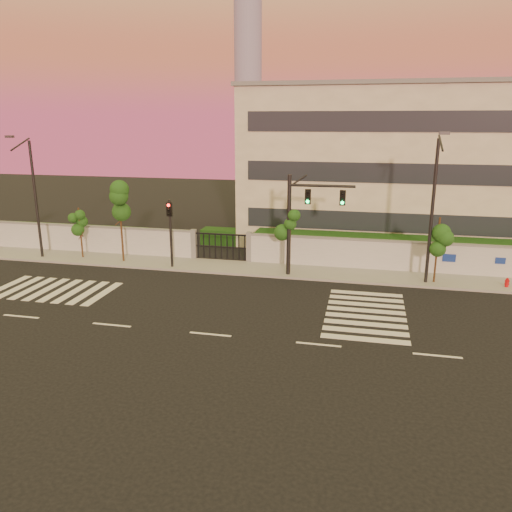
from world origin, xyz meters
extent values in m
plane|color=black|center=(0.00, 0.00, 0.00)|extent=(120.00, 120.00, 0.00)
cube|color=gray|center=(0.00, 10.50, 0.07)|extent=(60.00, 3.00, 0.15)
cube|color=#ACAEB3|center=(-17.50, 12.00, 1.00)|extent=(25.00, 0.30, 2.00)
cube|color=slate|center=(-17.50, 12.00, 2.06)|extent=(25.00, 0.36, 0.12)
cube|color=#ACAEB3|center=(14.50, 12.00, 1.00)|extent=(31.00, 0.30, 2.00)
cube|color=slate|center=(14.50, 12.00, 2.06)|extent=(31.00, 0.36, 0.12)
cube|color=slate|center=(-5.00, 12.00, 1.10)|extent=(0.35, 0.35, 2.20)
cube|color=slate|center=(-1.00, 12.00, 1.10)|extent=(0.35, 0.35, 2.20)
cube|color=black|center=(9.00, 14.50, 0.90)|extent=(20.00, 2.00, 1.80)
cube|color=black|center=(-16.00, 14.50, 0.70)|extent=(12.00, 1.80, 1.40)
cube|color=black|center=(-3.00, 17.00, 0.60)|extent=(6.00, 1.50, 1.20)
cube|color=#B8B29C|center=(9.00, 22.00, 6.00)|extent=(24.00, 12.00, 12.00)
cube|color=#262D38|center=(9.00, 15.98, 2.50)|extent=(22.00, 0.08, 1.40)
cube|color=#262D38|center=(9.00, 15.98, 6.00)|extent=(22.00, 0.08, 1.40)
cube|color=#262D38|center=(9.00, 15.98, 9.50)|extent=(22.00, 0.08, 1.40)
cube|color=slate|center=(9.00, 22.00, 12.10)|extent=(24.40, 12.40, 0.30)
cylinder|color=gray|center=(-65.00, 280.00, 55.00)|extent=(16.00, 16.00, 110.00)
cube|color=silver|center=(-14.00, 4.00, 0.01)|extent=(0.50, 4.00, 0.02)
cube|color=silver|center=(-13.10, 4.00, 0.01)|extent=(0.50, 4.00, 0.02)
cube|color=silver|center=(-12.20, 4.00, 0.01)|extent=(0.50, 4.00, 0.02)
cube|color=silver|center=(-11.30, 4.00, 0.01)|extent=(0.50, 4.00, 0.02)
cube|color=silver|center=(-10.40, 4.00, 0.01)|extent=(0.50, 4.00, 0.02)
cube|color=silver|center=(-9.50, 4.00, 0.01)|extent=(0.50, 4.00, 0.02)
cube|color=silver|center=(-8.60, 4.00, 0.01)|extent=(0.50, 4.00, 0.02)
cube|color=silver|center=(-7.70, 4.00, 0.01)|extent=(0.50, 4.00, 0.02)
cube|color=silver|center=(7.00, 1.00, 0.01)|extent=(4.00, 0.50, 0.02)
cube|color=silver|center=(7.00, 1.90, 0.01)|extent=(4.00, 0.50, 0.02)
cube|color=silver|center=(7.00, 2.80, 0.01)|extent=(4.00, 0.50, 0.02)
cube|color=silver|center=(7.00, 3.70, 0.01)|extent=(4.00, 0.50, 0.02)
cube|color=silver|center=(7.00, 4.60, 0.01)|extent=(4.00, 0.50, 0.02)
cube|color=silver|center=(7.00, 5.50, 0.01)|extent=(4.00, 0.50, 0.02)
cube|color=silver|center=(7.00, 6.40, 0.01)|extent=(4.00, 0.50, 0.02)
cube|color=silver|center=(7.00, 7.30, 0.01)|extent=(4.00, 0.50, 0.02)
cube|color=silver|center=(-10.00, 0.00, 0.01)|extent=(2.00, 0.15, 0.01)
cube|color=silver|center=(-5.00, 0.00, 0.01)|extent=(2.00, 0.15, 0.01)
cube|color=silver|center=(0.00, 0.00, 0.01)|extent=(2.00, 0.15, 0.01)
cube|color=silver|center=(5.00, 0.00, 0.01)|extent=(2.00, 0.15, 0.01)
cube|color=silver|center=(10.00, 0.00, 0.01)|extent=(2.00, 0.15, 0.01)
cylinder|color=#382314|center=(-12.83, 10.43, 1.85)|extent=(0.12, 0.12, 3.70)
sphere|color=#1F4614|center=(-12.83, 10.43, 2.96)|extent=(1.09, 1.09, 1.09)
sphere|color=#1F4614|center=(-12.48, 10.63, 2.41)|extent=(0.83, 0.83, 0.83)
sphere|color=#1F4614|center=(-13.12, 10.28, 2.59)|extent=(0.80, 0.80, 0.80)
cylinder|color=#382314|center=(-9.52, 10.14, 2.82)|extent=(0.13, 0.13, 5.65)
sphere|color=#1F4614|center=(-9.52, 10.14, 4.52)|extent=(1.20, 1.20, 1.20)
sphere|color=#1F4614|center=(-9.13, 10.36, 3.67)|extent=(0.92, 0.92, 0.92)
sphere|color=#1F4614|center=(-9.84, 9.98, 3.95)|extent=(0.87, 0.87, 0.87)
cylinder|color=#382314|center=(2.15, 9.92, 2.11)|extent=(0.11, 0.11, 4.22)
sphere|color=#1F4614|center=(2.15, 9.92, 3.38)|extent=(0.99, 0.99, 0.99)
sphere|color=#1F4614|center=(2.46, 10.10, 2.74)|extent=(0.76, 0.76, 0.76)
sphere|color=#1F4614|center=(1.88, 9.78, 2.96)|extent=(0.72, 0.72, 0.72)
cylinder|color=#382314|center=(10.96, 9.96, 2.05)|extent=(0.12, 0.12, 4.11)
sphere|color=#1F4614|center=(10.96, 9.96, 3.28)|extent=(1.07, 1.07, 1.07)
sphere|color=#1F4614|center=(11.30, 10.15, 2.67)|extent=(0.81, 0.81, 0.81)
sphere|color=#1F4614|center=(10.67, 9.81, 2.87)|extent=(0.78, 0.78, 0.78)
cylinder|color=black|center=(2.10, 9.60, 3.21)|extent=(0.25, 0.25, 6.42)
cylinder|color=black|center=(4.07, 9.60, 5.80)|extent=(3.94, 0.25, 0.17)
cube|color=black|center=(3.24, 9.55, 5.12)|extent=(0.36, 0.19, 0.93)
sphere|color=#0CF259|center=(3.24, 9.44, 4.84)|extent=(0.21, 0.21, 0.21)
cube|color=black|center=(5.31, 9.55, 5.12)|extent=(0.36, 0.19, 0.93)
sphere|color=#0CF259|center=(5.31, 9.44, 4.84)|extent=(0.21, 0.21, 0.21)
cylinder|color=black|center=(-5.71, 9.60, 2.32)|extent=(0.16, 0.16, 4.64)
cube|color=black|center=(-5.71, 9.55, 4.02)|extent=(0.36, 0.19, 0.93)
sphere|color=red|center=(-5.71, 9.44, 4.31)|extent=(0.21, 0.21, 0.21)
cylinder|color=black|center=(-15.75, 9.95, 4.13)|extent=(0.19, 0.19, 8.26)
cylinder|color=black|center=(-15.75, 9.03, 8.05)|extent=(0.10, 1.98, 0.80)
cube|color=#3F3F44|center=(-15.75, 8.10, 8.57)|extent=(0.52, 0.26, 0.15)
cylinder|color=black|center=(10.47, 9.82, 4.30)|extent=(0.19, 0.19, 8.61)
cylinder|color=black|center=(10.47, 8.86, 8.39)|extent=(0.11, 2.06, 0.84)
cube|color=#3F3F44|center=(10.47, 7.89, 8.93)|extent=(0.54, 0.27, 0.16)
cylinder|color=red|center=(15.01, 9.89, 0.23)|extent=(0.20, 0.20, 0.46)
cylinder|color=red|center=(15.01, 9.89, 0.51)|extent=(0.26, 0.26, 0.09)
sphere|color=red|center=(15.01, 9.89, 0.61)|extent=(0.17, 0.17, 0.17)
cylinder|color=red|center=(15.01, 9.89, 0.32)|extent=(0.27, 0.14, 0.09)
camera|label=1|loc=(6.70, -20.34, 9.59)|focal=35.00mm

